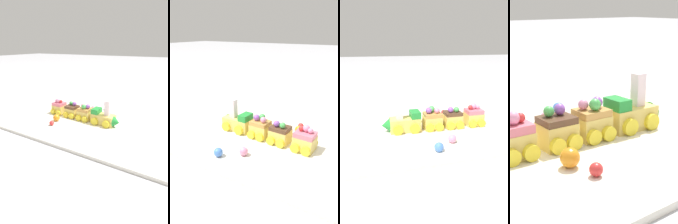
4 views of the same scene
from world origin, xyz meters
TOP-DOWN VIEW (x-y plane):
  - ground_plane at (0.00, 0.00)m, footprint 10.00×10.00m
  - display_board at (0.00, 0.00)m, footprint 0.78×0.47m
  - cake_train_locomotive at (0.11, 0.01)m, footprint 0.13×0.07m
  - cake_car_caramel at (0.01, 0.01)m, footprint 0.06×0.07m
  - cake_car_chocolate at (-0.07, 0.01)m, footprint 0.06×0.07m
  - cake_car_strawberry at (-0.15, 0.02)m, footprint 0.06×0.07m
  - gumball_red at (-0.09, -0.12)m, footprint 0.02×0.02m
  - gumball_pink at (-0.01, 0.14)m, footprint 0.03×0.03m
  - gumball_blue at (0.04, 0.18)m, footprint 0.03×0.03m
  - gumball_orange at (-0.10, -0.07)m, footprint 0.03×0.03m

SIDE VIEW (x-z plane):
  - ground_plane at x=0.00m, z-range 0.00..0.00m
  - display_board at x=0.00m, z-range 0.00..0.01m
  - gumball_red at x=-0.09m, z-range 0.01..0.03m
  - gumball_pink at x=-0.01m, z-range 0.01..0.04m
  - gumball_blue at x=0.04m, z-range 0.01..0.04m
  - gumball_orange at x=-0.10m, z-range 0.01..0.04m
  - cake_car_chocolate at x=-0.07m, z-range 0.00..0.08m
  - cake_train_locomotive at x=0.11m, z-range -0.01..0.09m
  - cake_car_strawberry at x=-0.15m, z-range 0.00..0.08m
  - cake_car_caramel at x=0.01m, z-range 0.00..0.08m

